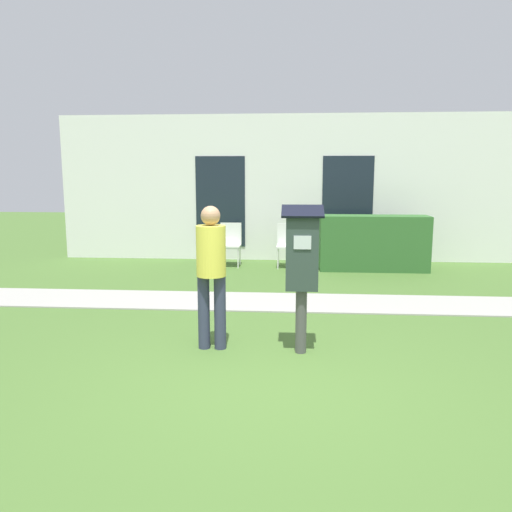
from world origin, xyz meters
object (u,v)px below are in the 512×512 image
at_px(parking_meter, 302,260).
at_px(outdoor_chair_left, 230,241).
at_px(outdoor_chair_middle, 288,242).
at_px(person_standing, 211,266).

relative_size(parking_meter, outdoor_chair_left, 1.77).
relative_size(parking_meter, outdoor_chair_middle, 1.77).
xyz_separation_m(parking_meter, outdoor_chair_middle, (-0.21, 5.05, -0.49)).
height_order(parking_meter, person_standing, parking_meter).
xyz_separation_m(outdoor_chair_left, outdoor_chair_middle, (1.20, -0.05, 0.00)).
height_order(person_standing, outdoor_chair_left, person_standing).
height_order(parking_meter, outdoor_chair_left, parking_meter).
xyz_separation_m(parking_meter, outdoor_chair_left, (-1.41, 5.10, -0.49)).
bearing_deg(outdoor_chair_left, parking_meter, -94.76).
relative_size(parking_meter, person_standing, 1.01).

